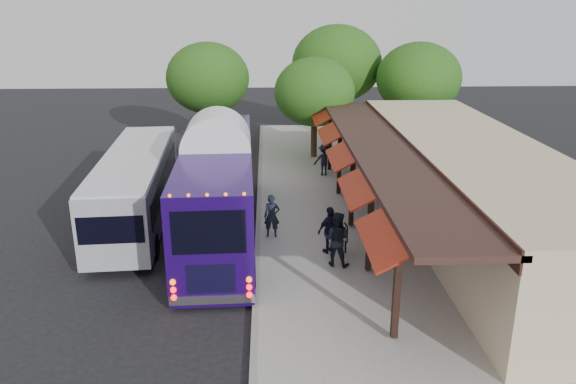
% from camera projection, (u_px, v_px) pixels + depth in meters
% --- Properties ---
extents(ground, '(90.00, 90.00, 0.00)m').
position_uv_depth(ground, '(255.00, 277.00, 18.74)').
color(ground, black).
rests_on(ground, ground).
extents(sidewalk, '(10.00, 40.00, 0.15)m').
position_uv_depth(sidewalk, '(381.00, 228.00, 22.68)').
color(sidewalk, '#9E9B93').
rests_on(sidewalk, ground).
extents(curb, '(0.20, 40.00, 0.16)m').
position_uv_depth(curb, '(258.00, 230.00, 22.51)').
color(curb, gray).
rests_on(curb, ground).
extents(station_shelter, '(8.15, 20.00, 3.60)m').
position_uv_depth(station_shelter, '(467.00, 185.00, 22.24)').
color(station_shelter, '#C6B489').
rests_on(station_shelter, ground).
extents(coach_bus, '(3.01, 12.22, 3.88)m').
position_uv_depth(coach_bus, '(218.00, 184.00, 21.64)').
color(coach_bus, '#1F0754').
rests_on(coach_bus, ground).
extents(city_bus, '(3.08, 10.96, 2.91)m').
position_uv_depth(city_bus, '(136.00, 184.00, 23.14)').
color(city_bus, gray).
rests_on(city_bus, ground).
extents(ped_a, '(0.61, 0.41, 1.66)m').
position_uv_depth(ped_a, '(272.00, 216.00, 21.45)').
color(ped_a, black).
rests_on(ped_a, sidewalk).
extents(ped_b, '(1.13, 1.01, 1.92)m').
position_uv_depth(ped_b, '(337.00, 239.00, 19.03)').
color(ped_b, black).
rests_on(ped_b, sidewalk).
extents(ped_c, '(1.10, 0.85, 1.74)m').
position_uv_depth(ped_c, '(330.00, 230.00, 20.01)').
color(ped_c, black).
rests_on(ped_c, sidewalk).
extents(ped_d, '(1.10, 0.67, 1.66)m').
position_uv_depth(ped_d, '(324.00, 160.00, 29.19)').
color(ped_d, black).
rests_on(ped_d, sidewalk).
extents(sign_board, '(0.09, 0.50, 1.09)m').
position_uv_depth(sign_board, '(346.00, 234.00, 20.01)').
color(sign_board, black).
rests_on(sign_board, sidewalk).
extents(tree_left, '(4.60, 4.60, 5.89)m').
position_uv_depth(tree_left, '(315.00, 92.00, 31.84)').
color(tree_left, '#382314').
rests_on(tree_left, ground).
extents(tree_mid, '(5.85, 5.85, 7.48)m').
position_uv_depth(tree_mid, '(337.00, 64.00, 36.38)').
color(tree_mid, '#382314').
rests_on(tree_mid, ground).
extents(tree_right, '(5.13, 5.13, 6.57)m').
position_uv_depth(tree_right, '(419.00, 79.00, 34.00)').
color(tree_right, '#382314').
rests_on(tree_right, ground).
extents(tree_far, '(5.11, 5.11, 6.54)m').
position_uv_depth(tree_far, '(208.00, 78.00, 34.44)').
color(tree_far, '#382314').
rests_on(tree_far, ground).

